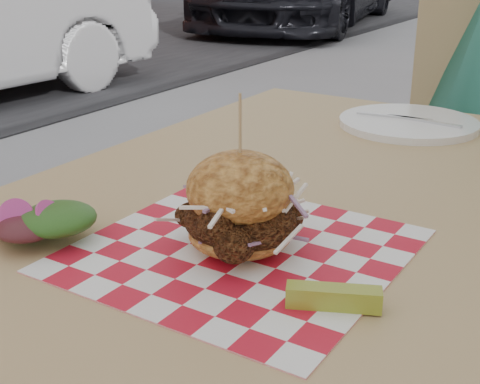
{
  "coord_description": "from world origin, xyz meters",
  "views": [
    {
      "loc": [
        0.68,
        -0.71,
        1.1
      ],
      "look_at": [
        0.29,
        -0.11,
        0.82
      ],
      "focal_mm": 50.0,
      "sensor_mm": 36.0,
      "label": 1
    }
  ],
  "objects": [
    {
      "name": "side_salad",
      "position": [
        0.07,
        -0.23,
        0.76
      ],
      "size": [
        0.14,
        0.14,
        0.05
      ],
      "color": "#3F1419",
      "rests_on": "patio_table"
    },
    {
      "name": "place_setting",
      "position": [
        0.27,
        0.54,
        0.76
      ],
      "size": [
        0.27,
        0.27,
        0.02
      ],
      "color": "white",
      "rests_on": "patio_table"
    },
    {
      "name": "pickle_spear",
      "position": [
        0.44,
        -0.17,
        0.76
      ],
      "size": [
        0.1,
        0.06,
        0.02
      ],
      "primitive_type": "cube",
      "rotation": [
        0.0,
        0.0,
        0.43
      ],
      "color": "#9EAA31",
      "rests_on": "paper_liner"
    },
    {
      "name": "paper_liner",
      "position": [
        0.29,
        -0.11,
        0.75
      ],
      "size": [
        0.36,
        0.36,
        0.0
      ],
      "primitive_type": "cube",
      "color": "red",
      "rests_on": "patio_table"
    },
    {
      "name": "patio_table",
      "position": [
        0.27,
        0.11,
        0.67
      ],
      "size": [
        0.8,
        1.2,
        0.75
      ],
      "color": "tan",
      "rests_on": "ground"
    },
    {
      "name": "patio_chair",
      "position": [
        0.27,
        1.1,
        0.55
      ],
      "size": [
        0.43,
        0.44,
        0.95
      ],
      "rotation": [
        0.0,
        0.0,
        -0.03
      ],
      "color": "tan",
      "rests_on": "ground"
    },
    {
      "name": "sandwich",
      "position": [
        0.29,
        -0.11,
        0.8
      ],
      "size": [
        0.17,
        0.17,
        0.19
      ],
      "color": "gold",
      "rests_on": "paper_liner"
    }
  ]
}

